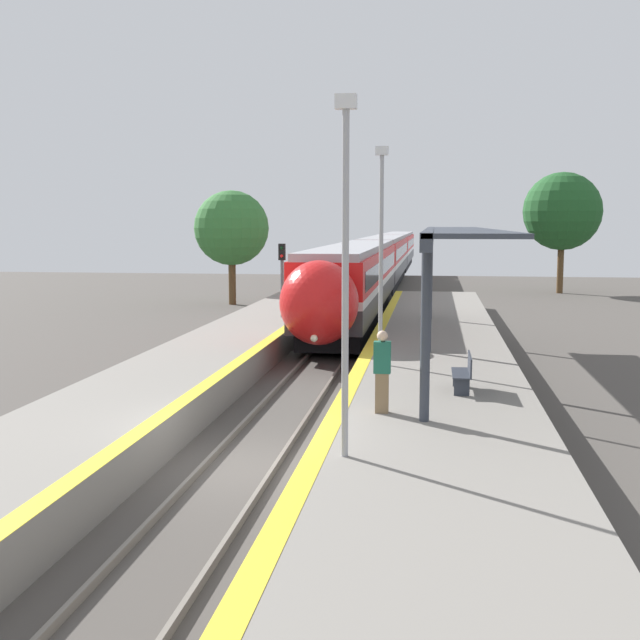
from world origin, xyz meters
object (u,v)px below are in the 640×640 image
Objects in this scene: platform_bench at (465,372)px; railway_signal at (282,280)px; person_waiting at (382,370)px; train at (383,259)px; lamppost_near at (345,256)px; lamppost_mid at (381,243)px.

railway_signal is (-7.17, 14.27, 1.12)m from platform_bench.
railway_signal is at bearing 107.70° from person_waiting.
platform_bench is at bearing -83.72° from train.
lamppost_near is at bearing -97.45° from person_waiting.
lamppost_near is 9.19m from lamppost_mid.
train is at bearing 93.57° from person_waiting.
person_waiting is at bearing -72.30° from railway_signal.
person_waiting is (2.75, -44.11, -0.37)m from train.
train is at bearing 93.48° from lamppost_mid.
lamppost_mid is at bearing -86.52° from train.
person_waiting is 17.60m from railway_signal.
train is 44.20m from person_waiting.
person_waiting is 4.18m from lamppost_near.
lamppost_mid is at bearing 94.18° from person_waiting.
person_waiting is 0.44× the size of railway_signal.
train is 11.68× the size of lamppost_mid.
platform_bench is 0.83× the size of person_waiting.
railway_signal is at bearing 116.69° from platform_bench.
railway_signal is 0.66× the size of lamppost_mid.
lamppost_near is (4.91, -20.05, 1.88)m from railway_signal.
lamppost_near reaches higher than train.
lamppost_mid reaches higher than railway_signal.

